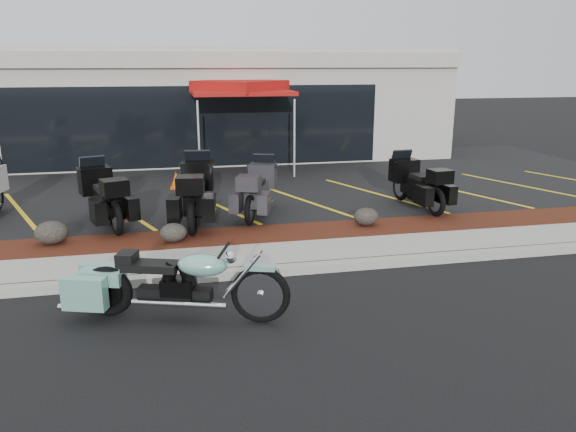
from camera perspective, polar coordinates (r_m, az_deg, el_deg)
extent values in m
plane|color=black|center=(8.76, -4.63, -8.38)|extent=(90.00, 90.00, 0.00)
cube|color=gray|center=(9.56, -5.36, -5.83)|extent=(24.00, 0.25, 0.15)
cube|color=gray|center=(10.21, -5.83, -4.44)|extent=(24.00, 1.20, 0.15)
cube|color=#34130B|center=(11.34, -6.52, -2.40)|extent=(24.00, 1.20, 0.16)
cube|color=black|center=(16.55, -8.40, 3.17)|extent=(26.00, 9.60, 0.15)
cube|color=#A9A699|center=(22.53, -9.73, 11.27)|extent=(18.00, 8.00, 4.00)
cube|color=black|center=(18.62, -9.08, 8.93)|extent=(12.00, 0.06, 2.60)
cube|color=#A9A699|center=(18.48, -9.35, 15.40)|extent=(18.00, 0.30, 0.50)
ellipsoid|color=black|center=(11.61, -22.90, -1.56)|extent=(0.63, 0.52, 0.44)
ellipsoid|color=black|center=(11.06, -11.57, -1.66)|extent=(0.52, 0.43, 0.37)
ellipsoid|color=black|center=(12.04, 7.93, -0.06)|extent=(0.53, 0.44, 0.38)
cone|color=#CE4306|center=(15.82, -11.29, 3.60)|extent=(0.40, 0.40, 0.46)
cylinder|color=silver|center=(16.16, -6.43, 7.41)|extent=(0.06, 0.06, 2.33)
cylinder|color=silver|center=(17.72, 1.60, 8.19)|extent=(0.06, 0.06, 2.33)
cylinder|color=silver|center=(18.65, -10.84, 8.29)|extent=(0.06, 0.06, 2.33)
cylinder|color=silver|center=(20.02, -3.44, 8.99)|extent=(0.06, 0.06, 2.33)
cube|color=maroon|center=(17.97, -4.87, 12.45)|extent=(4.01, 4.01, 0.12)
cube|color=maroon|center=(17.96, -4.88, 13.00)|extent=(2.87, 2.87, 0.35)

